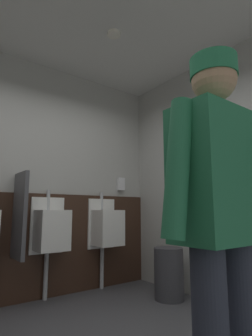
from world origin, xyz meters
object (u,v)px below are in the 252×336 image
Objects in this scene: urinal_middle at (51,230)px; soap_dispenser at (121,184)px; trash_bin at (169,273)px; urinal_right at (106,227)px; person at (223,209)px.

soap_dispenser reaches higher than urinal_middle.
soap_dispenser reaches higher than trash_bin.
soap_dispenser is (0.32, 0.12, 0.60)m from urinal_right.
urinal_middle is 0.73× the size of person.
soap_dispenser is at bearing 6.36° from urinal_middle.
person reaches higher than trash_bin.
person is at bearing -116.57° from soap_dispenser.
urinal_middle and urinal_right have the same top height.
trash_bin is at bearing -33.23° from urinal_middle.
trash_bin is at bearing 51.08° from person.
urinal_middle is 1.44m from trash_bin.
person is (-0.16, -2.35, 0.22)m from urinal_middle.
urinal_middle is at bearing 146.77° from trash_bin.
soap_dispenser is (1.23, 2.47, 0.37)m from person.
person reaches higher than urinal_middle.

